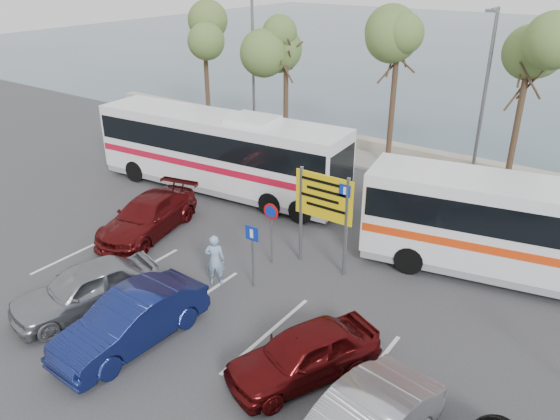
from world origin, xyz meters
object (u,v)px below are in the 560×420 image
Objects in this scene: coach_bus_right at (546,238)px; car_silver_a at (86,288)px; car_blue at (131,320)px; pedestrian_far at (547,262)px; coach_bus_left at (220,155)px; car_red at (304,354)px; street_lamp_right at (484,92)px; direction_sign at (324,205)px; car_maroon at (148,216)px; street_lamp_left at (252,62)px; pedestrian_near at (215,260)px.

coach_bus_right is 14.78m from car_silver_a.
pedestrian_far is at bearing 50.81° from car_blue.
coach_bus_left reaches higher than car_red.
street_lamp_right reaches higher than pedestrian_far.
direction_sign is 0.86× the size of car_red.
direction_sign is 7.40m from car_maroon.
car_red is (2.50, -5.04, -1.72)m from direction_sign.
coach_bus_right reaches higher than direction_sign.
coach_bus_right is (17.50, -7.02, -2.90)m from street_lamp_left.
coach_bus_left is 6.80× the size of pedestrian_near.
street_lamp_right reaches higher than direction_sign.
coach_bus_left is 1.03× the size of coach_bus_right.
pedestrian_far is at bearing -177.71° from pedestrian_near.
coach_bus_left is (-9.50, -7.02, -2.83)m from street_lamp_right.
car_red is at bearing 27.28° from car_silver_a.
street_lamp_left is 2.23× the size of direction_sign.
street_lamp_right is 0.67× the size of coach_bus_right.
car_red is at bearing 124.39° from pedestrian_near.
street_lamp_left is 18.32m from car_silver_a.
street_lamp_left is 1.91× the size of car_red.
coach_bus_right reaches higher than pedestrian_near.
car_red is at bearing -48.69° from street_lamp_left.
car_silver_a is at bearing -74.78° from car_maroon.
pedestrian_far is at bearing 26.32° from direction_sign.
car_blue is 6.93m from car_maroon.
car_silver_a is 4.10m from pedestrian_near.
street_lamp_right reaches higher than pedestrian_near.
pedestrian_near is 10.99m from pedestrian_far.
coach_bus_right is at bearing 51.40° from car_blue.
car_silver_a reaches higher than car_maroon.
street_lamp_right is at bearing 41.40° from car_maroon.
car_silver_a is at bearing -73.38° from coach_bus_left.
coach_bus_left is at bearing 83.94° from car_maroon.
street_lamp_left is 13.00m from street_lamp_right.
street_lamp_left is at bearing 180.00° from street_lamp_right.
street_lamp_right is 9.23m from pedestrian_far.
street_lamp_left is 8.34m from coach_bus_left.
car_blue is at bearing -62.08° from coach_bus_left.
car_blue is at bearing -108.22° from direction_sign.
street_lamp_left reaches higher than car_red.
direction_sign reaches higher than pedestrian_far.
pedestrian_far is at bearing -56.30° from street_lamp_right.
coach_bus_right is at bearing 26.95° from direction_sign.
car_blue reaches higher than car_maroon.
coach_bus_right reaches higher than car_red.
car_maroon is (-4.80, 5.00, -0.04)m from car_blue.
pedestrian_near reaches higher than car_blue.
street_lamp_right is 15.85m from car_red.
street_lamp_right is 18.39m from car_silver_a.
pedestrian_near is (-4.33, -13.32, -3.69)m from street_lamp_right.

